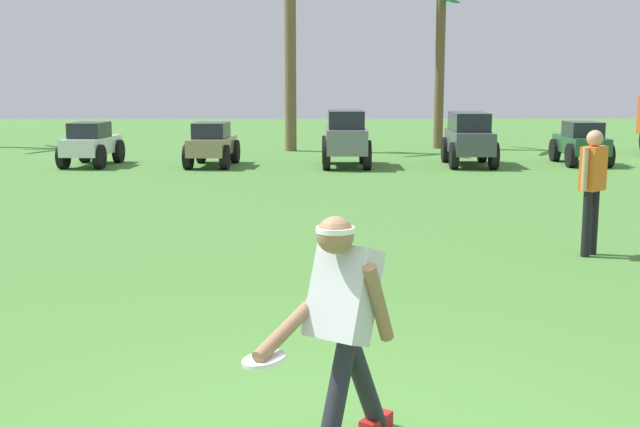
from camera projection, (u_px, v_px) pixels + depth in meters
frisbee_thrower at (343, 323)px, 4.55m from camera, size 0.86×0.82×1.43m
frisbee_in_flight at (264, 359)px, 4.30m from camera, size 0.25×0.25×0.06m
teammate_near_sideline at (593, 181)px, 9.83m from camera, size 0.41×0.39×1.56m
parked_car_slot_a at (91, 143)px, 20.22m from camera, size 1.26×2.27×1.10m
parked_car_slot_b at (212, 144)px, 20.13m from camera, size 1.27×2.27×1.10m
parked_car_slot_c at (346, 137)px, 20.02m from camera, size 1.21×2.37×1.40m
parked_car_slot_d at (469, 137)px, 20.25m from camera, size 1.29×2.46×1.34m
parked_car_slot_e at (581, 142)px, 20.52m from camera, size 1.20×2.25×1.10m
palm_tree_left_of_centre at (290, 21)px, 23.88m from camera, size 3.37×3.09×6.76m
palm_tree_right_of_centre at (440, 45)px, 24.85m from camera, size 3.65×3.38×5.06m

